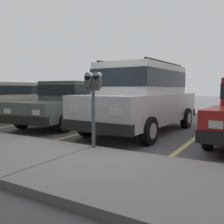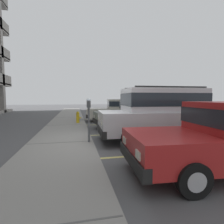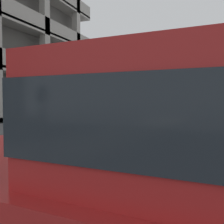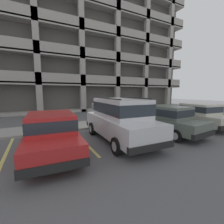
# 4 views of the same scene
# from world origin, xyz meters

# --- Properties ---
(ground_plane) EXTENTS (80.00, 80.00, 0.10)m
(ground_plane) POSITION_xyz_m (0.00, 0.00, -0.05)
(ground_plane) COLOR #565659
(sidewalk) EXTENTS (40.00, 2.20, 0.12)m
(sidewalk) POSITION_xyz_m (0.00, 1.30, 0.06)
(sidewalk) COLOR gray
(sidewalk) RESTS_ON ground_plane
(parking_stall_lines) EXTENTS (12.06, 4.80, 0.01)m
(parking_stall_lines) POSITION_xyz_m (1.49, -1.40, 0.00)
(parking_stall_lines) COLOR #DBD16B
(parking_stall_lines) RESTS_ON ground_plane
(silver_suv) EXTENTS (2.15, 4.85, 2.03)m
(silver_suv) POSITION_xyz_m (0.10, -2.45, 1.09)
(silver_suv) COLOR silver
(silver_suv) RESTS_ON ground_plane
(red_sedan) EXTENTS (2.03, 4.58, 1.54)m
(red_sedan) POSITION_xyz_m (-2.92, -2.59, 0.82)
(red_sedan) COLOR red
(red_sedan) RESTS_ON ground_plane
(dark_hatchback) EXTENTS (2.14, 4.62, 1.54)m
(dark_hatchback) POSITION_xyz_m (2.94, -2.55, 0.82)
(dark_hatchback) COLOR #5B665B
(dark_hatchback) RESTS_ON ground_plane
(blue_coupe) EXTENTS (2.16, 4.63, 1.54)m
(blue_coupe) POSITION_xyz_m (6.05, -2.31, 0.82)
(blue_coupe) COLOR beige
(blue_coupe) RESTS_ON ground_plane
(parking_meter_near) EXTENTS (0.35, 0.12, 1.49)m
(parking_meter_near) POSITION_xyz_m (-0.10, 0.35, 1.23)
(parking_meter_near) COLOR #595B60
(parking_meter_near) RESTS_ON sidewalk
(fire_hydrant) EXTENTS (0.30, 0.30, 0.70)m
(fire_hydrant) POSITION_xyz_m (4.77, 0.65, 0.46)
(fire_hydrant) COLOR gold
(fire_hydrant) RESTS_ON sidewalk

